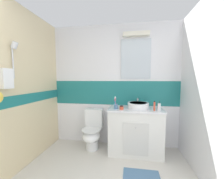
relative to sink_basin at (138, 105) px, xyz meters
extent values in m
cube|color=white|center=(-0.48, 0.30, -0.48)|extent=(3.20, 0.10, 0.85)
cube|color=#1E7272|center=(-0.48, 0.29, 0.19)|extent=(3.20, 0.10, 0.50)
cube|color=white|center=(-0.48, 0.30, 1.02)|extent=(3.20, 0.10, 1.15)
cube|color=silver|center=(-0.05, 0.23, 0.88)|extent=(0.58, 0.02, 0.78)
cube|color=white|center=(-0.05, 0.20, 1.36)|extent=(0.51, 0.10, 0.08)
cube|color=beige|center=(-1.83, -0.95, 0.34)|extent=(0.10, 3.48, 2.50)
cube|color=#1E7272|center=(-1.78, -0.95, 0.17)|extent=(0.01, 3.48, 0.16)
cube|color=white|center=(-1.73, -0.96, 0.49)|extent=(0.10, 0.14, 0.26)
cylinder|color=silver|center=(-1.75, -0.82, 0.72)|extent=(0.02, 0.02, 0.46)
cylinder|color=silver|center=(-1.71, -0.82, 0.95)|extent=(0.10, 0.07, 0.11)
cube|color=silver|center=(-0.05, -0.01, -0.50)|extent=(0.97, 0.50, 0.82)
cube|color=white|center=(-0.05, -0.02, -0.07)|extent=(0.99, 0.52, 0.03)
cube|color=silver|center=(-0.05, -0.26, -0.54)|extent=(0.43, 0.01, 0.57)
cylinder|color=silver|center=(-0.05, -0.28, -0.33)|extent=(0.02, 0.02, 0.03)
cylinder|color=white|center=(0.00, 0.00, 0.00)|extent=(0.39, 0.39, 0.10)
cylinder|color=#AFB1BA|center=(0.00, 0.00, 0.04)|extent=(0.32, 0.32, 0.01)
cylinder|color=silver|center=(0.00, 0.22, 0.02)|extent=(0.03, 0.03, 0.16)
cylinder|color=silver|center=(0.00, 0.12, 0.10)|extent=(0.02, 0.18, 0.02)
cylinder|color=white|center=(-0.89, -0.03, -0.82)|extent=(0.24, 0.24, 0.18)
ellipsoid|color=white|center=(-0.89, -0.07, -0.62)|extent=(0.34, 0.42, 0.22)
cylinder|color=white|center=(-0.89, -0.07, -0.49)|extent=(0.37, 0.37, 0.02)
cube|color=white|center=(-0.89, 0.14, -0.32)|extent=(0.36, 0.17, 0.38)
cylinder|color=silver|center=(-0.89, 0.14, -0.12)|extent=(0.04, 0.04, 0.02)
cylinder|color=#4C7299|center=(-0.40, -0.13, -0.01)|extent=(0.07, 0.07, 0.09)
cylinder|color=#D83F4C|center=(-0.41, -0.12, 0.06)|extent=(0.02, 0.04, 0.18)
cube|color=white|center=(-0.41, -0.12, 0.15)|extent=(0.01, 0.02, 0.03)
cylinder|color=#338CD8|center=(-0.42, -0.13, 0.06)|extent=(0.03, 0.04, 0.19)
cube|color=white|center=(-0.42, -0.13, 0.16)|extent=(0.02, 0.02, 0.03)
cylinder|color=#D83F4C|center=(-0.42, -0.13, 0.06)|extent=(0.04, 0.04, 0.17)
cube|color=white|center=(-0.42, -0.13, 0.14)|extent=(0.02, 0.02, 0.03)
cylinder|color=white|center=(0.35, -0.14, 0.01)|extent=(0.05, 0.05, 0.13)
cylinder|color=#262626|center=(0.35, -0.14, 0.09)|extent=(0.01, 0.01, 0.04)
cylinder|color=#262626|center=(0.35, -0.15, 0.11)|extent=(0.01, 0.02, 0.01)
cylinder|color=#D84C33|center=(-0.30, -0.15, -0.03)|extent=(0.07, 0.07, 0.05)
cylinder|color=black|center=(-0.30, -0.15, 0.01)|extent=(0.05, 0.05, 0.02)
cylinder|color=#D84C33|center=(0.27, -0.15, 0.02)|extent=(0.03, 0.03, 0.15)
cylinder|color=black|center=(0.27, -0.15, 0.10)|extent=(0.02, 0.02, 0.02)
cube|color=#4C7299|center=(0.03, -0.69, -0.90)|extent=(0.52, 0.40, 0.01)
camera|label=1|loc=(-0.14, -2.36, 0.48)|focal=20.23mm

